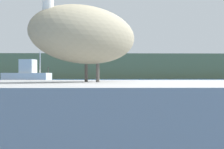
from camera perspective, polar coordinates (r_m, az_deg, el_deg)
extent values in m
cube|color=#6B7A51|center=(72.23, -0.69, 1.53)|extent=(140.00, 16.47, 5.91)
cube|color=#979797|center=(2.49, -5.18, -11.73)|extent=(3.47, 2.16, 0.88)
ellipsoid|color=gray|center=(2.47, -5.18, 8.05)|extent=(1.14, 1.06, 0.51)
cylinder|color=#4C4742|center=(2.41, -2.96, 0.31)|extent=(0.03, 0.03, 0.16)
cylinder|color=#4C4742|center=(2.54, -5.32, 0.29)|extent=(0.03, 0.03, 0.16)
cube|color=white|center=(34.83, -17.10, -0.65)|extent=(5.92, 2.88, 1.17)
cube|color=silver|center=(34.76, -16.85, 1.64)|extent=(1.91, 1.75, 1.61)
cylinder|color=#B2B2B2|center=(34.13, -14.54, 2.45)|extent=(0.12, 0.12, 2.53)
cylinder|color=#3F382D|center=(33.70, -12.96, 0.92)|extent=(0.10, 0.10, 0.70)
sphere|color=red|center=(13.13, -19.92, -2.80)|extent=(0.63, 0.63, 0.63)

